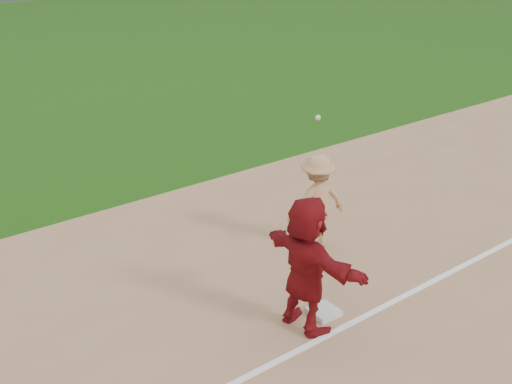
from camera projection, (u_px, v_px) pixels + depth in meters
ground at (316, 299)px, 9.89m from camera, size 160.00×160.00×0.00m
foul_line at (354, 322)px, 9.30m from camera, size 60.00×0.10×0.01m
first_base at (324, 312)px, 9.47m from camera, size 0.42×0.42×0.09m
base_runner at (307, 264)px, 8.83m from camera, size 0.64×1.88×2.01m
first_base_play at (317, 201)px, 11.16m from camera, size 1.21×0.92×2.61m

